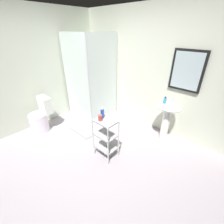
{
  "coord_description": "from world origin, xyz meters",
  "views": [
    {
      "loc": [
        1.65,
        -1.11,
        2.05
      ],
      "look_at": [
        0.11,
        0.57,
        0.81
      ],
      "focal_mm": 24.48,
      "sensor_mm": 36.0,
      "label": 1
    }
  ],
  "objects_px": {
    "rinse_cup": "(100,118)",
    "storage_cart": "(106,136)",
    "hand_soap_bottle": "(165,100)",
    "shampoo_bottle_blue": "(102,113)",
    "bath_mat": "(85,130)",
    "toilet": "(41,118)",
    "pedestal_sink": "(167,115)",
    "shower_stall": "(92,98)"
  },
  "relations": [
    {
      "from": "shower_stall",
      "to": "shampoo_bottle_blue",
      "type": "xyz_separation_m",
      "value": [
        1.24,
        -0.82,
        0.36
      ]
    },
    {
      "from": "storage_cart",
      "to": "shampoo_bottle_blue",
      "type": "relative_size",
      "value": 4.05
    },
    {
      "from": "shampoo_bottle_blue",
      "to": "hand_soap_bottle",
      "type": "bearing_deg",
      "value": 62.01
    },
    {
      "from": "rinse_cup",
      "to": "shampoo_bottle_blue",
      "type": "bearing_deg",
      "value": 114.79
    },
    {
      "from": "pedestal_sink",
      "to": "rinse_cup",
      "type": "relative_size",
      "value": 8.15
    },
    {
      "from": "storage_cart",
      "to": "bath_mat",
      "type": "distance_m",
      "value": 1.03
    },
    {
      "from": "toilet",
      "to": "storage_cart",
      "type": "height_order",
      "value": "toilet"
    },
    {
      "from": "pedestal_sink",
      "to": "hand_soap_bottle",
      "type": "bearing_deg",
      "value": -156.97
    },
    {
      "from": "shampoo_bottle_blue",
      "to": "rinse_cup",
      "type": "bearing_deg",
      "value": -65.21
    },
    {
      "from": "rinse_cup",
      "to": "storage_cart",
      "type": "bearing_deg",
      "value": 37.25
    },
    {
      "from": "pedestal_sink",
      "to": "toilet",
      "type": "xyz_separation_m",
      "value": [
        -2.18,
        -1.56,
        -0.26
      ]
    },
    {
      "from": "shampoo_bottle_blue",
      "to": "rinse_cup",
      "type": "relative_size",
      "value": 1.84
    },
    {
      "from": "pedestal_sink",
      "to": "toilet",
      "type": "relative_size",
      "value": 1.07
    },
    {
      "from": "shower_stall",
      "to": "pedestal_sink",
      "type": "xyz_separation_m",
      "value": [
        1.9,
        0.29,
        0.12
      ]
    },
    {
      "from": "hand_soap_bottle",
      "to": "pedestal_sink",
      "type": "bearing_deg",
      "value": 23.03
    },
    {
      "from": "pedestal_sink",
      "to": "storage_cart",
      "type": "distance_m",
      "value": 1.29
    },
    {
      "from": "pedestal_sink",
      "to": "hand_soap_bottle",
      "type": "xyz_separation_m",
      "value": [
        -0.08,
        -0.03,
        0.29
      ]
    },
    {
      "from": "pedestal_sink",
      "to": "rinse_cup",
      "type": "distance_m",
      "value": 1.37
    },
    {
      "from": "shower_stall",
      "to": "pedestal_sink",
      "type": "height_order",
      "value": "shower_stall"
    },
    {
      "from": "hand_soap_bottle",
      "to": "toilet",
      "type": "bearing_deg",
      "value": -143.9
    },
    {
      "from": "toilet",
      "to": "pedestal_sink",
      "type": "bearing_deg",
      "value": 35.67
    },
    {
      "from": "shower_stall",
      "to": "hand_soap_bottle",
      "type": "distance_m",
      "value": 1.88
    },
    {
      "from": "hand_soap_bottle",
      "to": "bath_mat",
      "type": "xyz_separation_m",
      "value": [
        -1.37,
        -0.89,
        -0.86
      ]
    },
    {
      "from": "hand_soap_bottle",
      "to": "shampoo_bottle_blue",
      "type": "xyz_separation_m",
      "value": [
        -0.57,
        -1.08,
        -0.05
      ]
    },
    {
      "from": "storage_cart",
      "to": "bath_mat",
      "type": "bearing_deg",
      "value": 165.53
    },
    {
      "from": "bath_mat",
      "to": "shampoo_bottle_blue",
      "type": "bearing_deg",
      "value": -13.68
    },
    {
      "from": "shampoo_bottle_blue",
      "to": "bath_mat",
      "type": "height_order",
      "value": "shampoo_bottle_blue"
    },
    {
      "from": "storage_cart",
      "to": "hand_soap_bottle",
      "type": "relative_size",
      "value": 5.54
    },
    {
      "from": "toilet",
      "to": "storage_cart",
      "type": "xyz_separation_m",
      "value": [
        1.63,
        0.41,
        0.12
      ]
    },
    {
      "from": "toilet",
      "to": "hand_soap_bottle",
      "type": "distance_m",
      "value": 2.65
    },
    {
      "from": "storage_cart",
      "to": "hand_soap_bottle",
      "type": "bearing_deg",
      "value": 67.26
    },
    {
      "from": "rinse_cup",
      "to": "toilet",
      "type": "bearing_deg",
      "value": -167.03
    },
    {
      "from": "toilet",
      "to": "shampoo_bottle_blue",
      "type": "bearing_deg",
      "value": 16.4
    },
    {
      "from": "pedestal_sink",
      "to": "rinse_cup",
      "type": "xyz_separation_m",
      "value": [
        -0.62,
        -1.2,
        0.21
      ]
    },
    {
      "from": "bath_mat",
      "to": "hand_soap_bottle",
      "type": "bearing_deg",
      "value": 32.83
    },
    {
      "from": "shampoo_bottle_blue",
      "to": "rinse_cup",
      "type": "xyz_separation_m",
      "value": [
        0.04,
        -0.09,
        -0.03
      ]
    },
    {
      "from": "shower_stall",
      "to": "shampoo_bottle_blue",
      "type": "bearing_deg",
      "value": -33.44
    },
    {
      "from": "shower_stall",
      "to": "bath_mat",
      "type": "distance_m",
      "value": 0.89
    },
    {
      "from": "shampoo_bottle_blue",
      "to": "shower_stall",
      "type": "bearing_deg",
      "value": 146.56
    },
    {
      "from": "shower_stall",
      "to": "bath_mat",
      "type": "relative_size",
      "value": 3.33
    },
    {
      "from": "pedestal_sink",
      "to": "hand_soap_bottle",
      "type": "relative_size",
      "value": 6.07
    },
    {
      "from": "storage_cart",
      "to": "bath_mat",
      "type": "height_order",
      "value": "storage_cart"
    }
  ]
}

